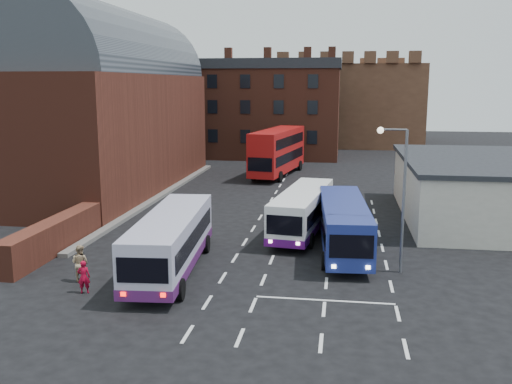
# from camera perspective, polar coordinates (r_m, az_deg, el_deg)

# --- Properties ---
(ground) EXTENTS (180.00, 180.00, 0.00)m
(ground) POSITION_cam_1_polar(r_m,az_deg,el_deg) (28.72, -3.03, -8.04)
(ground) COLOR black
(railway_station) EXTENTS (12.00, 28.00, 16.00)m
(railway_station) POSITION_cam_1_polar(r_m,az_deg,el_deg) (52.08, -15.40, 8.63)
(railway_station) COLOR #602B1E
(railway_station) RESTS_ON ground
(forecourt_wall) EXTENTS (1.20, 10.00, 1.80)m
(forecourt_wall) POSITION_cam_1_polar(r_m,az_deg,el_deg) (33.71, -19.61, -4.21)
(forecourt_wall) COLOR #602B1E
(forecourt_wall) RESTS_ON ground
(cream_building) EXTENTS (10.40, 16.40, 4.25)m
(cream_building) POSITION_cam_1_polar(r_m,az_deg,el_deg) (42.29, 21.40, 0.37)
(cream_building) COLOR beige
(cream_building) RESTS_ON ground
(brick_terrace) EXTENTS (22.00, 10.00, 11.00)m
(brick_terrace) POSITION_cam_1_polar(r_m,az_deg,el_deg) (73.62, -0.41, 7.88)
(brick_terrace) COLOR brown
(brick_terrace) RESTS_ON ground
(castle_keep) EXTENTS (22.00, 22.00, 12.00)m
(castle_keep) POSITION_cam_1_polar(r_m,az_deg,el_deg) (92.66, 9.01, 8.66)
(castle_keep) COLOR brown
(castle_keep) RESTS_ON ground
(bus_white_outbound) EXTENTS (3.33, 10.83, 2.91)m
(bus_white_outbound) POSITION_cam_1_polar(r_m,az_deg,el_deg) (28.66, -8.48, -4.59)
(bus_white_outbound) COLOR #B7B5D1
(bus_white_outbound) RESTS_ON ground
(bus_white_inbound) EXTENTS (3.53, 10.16, 2.71)m
(bus_white_inbound) POSITION_cam_1_polar(r_m,az_deg,el_deg) (35.66, 4.68, -1.64)
(bus_white_inbound) COLOR white
(bus_white_inbound) RESTS_ON ground
(bus_blue) EXTENTS (3.15, 10.46, 2.81)m
(bus_blue) POSITION_cam_1_polar(r_m,az_deg,el_deg) (32.07, 8.76, -3.04)
(bus_blue) COLOR navy
(bus_blue) RESTS_ON ground
(bus_red_double) EXTENTS (4.56, 12.00, 4.69)m
(bus_red_double) POSITION_cam_1_polar(r_m,az_deg,el_deg) (57.96, 2.17, 4.09)
(bus_red_double) COLOR #AB1211
(bus_red_double) RESTS_ON ground
(street_lamp) EXTENTS (1.47, 0.32, 7.22)m
(street_lamp) POSITION_cam_1_polar(r_m,az_deg,el_deg) (28.51, 14.12, 0.55)
(street_lamp) COLOR slate
(street_lamp) RESTS_ON ground
(pedestrian_red) EXTENTS (0.62, 0.48, 1.52)m
(pedestrian_red) POSITION_cam_1_polar(r_m,az_deg,el_deg) (26.89, -16.84, -8.13)
(pedestrian_red) COLOR #9F0723
(pedestrian_red) RESTS_ON ground
(pedestrian_beige) EXTENTS (0.98, 0.83, 1.79)m
(pedestrian_beige) POSITION_cam_1_polar(r_m,az_deg,el_deg) (28.45, -17.18, -6.81)
(pedestrian_beige) COLOR tan
(pedestrian_beige) RESTS_ON ground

